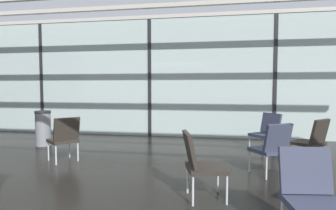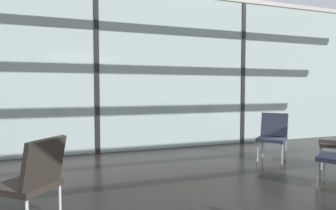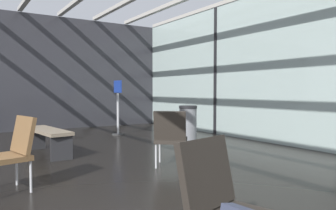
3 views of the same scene
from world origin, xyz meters
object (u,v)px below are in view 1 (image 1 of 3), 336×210
Objects in this scene: lounge_chair_7 at (267,131)px; trash_bin at (43,128)px; lounge_chair_3 at (200,161)px; lounge_chair_4 at (64,136)px; lounge_chair_0 at (311,191)px; lounge_chair_5 at (313,139)px; lounge_chair_6 at (272,146)px; parked_airplane at (154,72)px.

trash_bin is at bearing -128.69° from lounge_chair_7.
lounge_chair_4 is at bearing 47.81° from lounge_chair_3.
lounge_chair_5 is at bearing 65.29° from lounge_chair_0.
lounge_chair_0 is at bearing -34.88° from trash_bin.
lounge_chair_3 is 1.59m from lounge_chair_6.
lounge_chair_5 is at bearing 136.08° from lounge_chair_4.
parked_airplane is at bearing 1.59° from lounge_chair_3.
parked_airplane is 7.47m from lounge_chair_4.
lounge_chair_4 is 1.87m from trash_bin.
lounge_chair_5 is (4.62, 0.56, 0.00)m from lounge_chair_4.
lounge_chair_6 is at bearing -46.61° from lounge_chair_7.
lounge_chair_0 is 1.00× the size of lounge_chair_7.
lounge_chair_4 is 3.78m from lounge_chair_6.
lounge_chair_0 is 6.20m from trash_bin.
lounge_chair_5 is at bearing -7.13° from trash_bin.
lounge_chair_5 is at bearing -168.74° from lounge_chair_6.
parked_airplane is 15.15× the size of lounge_chair_6.
lounge_chair_6 is (-0.84, -0.78, 0.00)m from lounge_chair_5.
parked_airplane is 7.19m from lounge_chair_7.
trash_bin is (-5.11, 1.52, -0.06)m from lounge_chair_6.
lounge_chair_0 is at bearing 57.98° from lounge_chair_6.
lounge_chair_6 is (0.02, 2.03, 0.00)m from lounge_chair_0.
lounge_chair_5 reaches higher than trash_bin.
lounge_chair_4 is (-3.75, 2.24, 0.00)m from lounge_chair_0.
lounge_chair_5 is 1.11m from lounge_chair_7.
lounge_chair_5 is 1.00× the size of lounge_chair_6.
lounge_chair_3 is 3.01m from lounge_chair_4.
lounge_chair_4 reaches higher than trash_bin.
lounge_chair_3 is at bearing 133.43° from lounge_chair_0.
lounge_chair_5 is 1.00× the size of lounge_chair_7.
lounge_chair_7 is (0.18, 1.67, 0.00)m from lounge_chair_6.
trash_bin is (-5.09, 3.55, -0.06)m from lounge_chair_0.
lounge_chair_7 is 1.01× the size of trash_bin.
lounge_chair_7 is at bearing 149.34° from lounge_chair_4.
lounge_chair_3 is at bearing -73.28° from parked_airplane.
lounge_chair_7 is at bearing -39.43° from lounge_chair_3.
lounge_chair_3 and lounge_chair_6 have the same top height.
parked_airplane is 15.15× the size of lounge_chair_3.
lounge_chair_6 is (3.77, -0.21, 0.00)m from lounge_chair_4.
lounge_chair_0 and lounge_chair_3 have the same top height.
lounge_chair_4 is (-0.08, -7.29, -1.61)m from parked_airplane.
lounge_chair_3 is 1.00× the size of lounge_chair_6.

